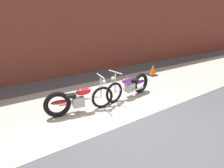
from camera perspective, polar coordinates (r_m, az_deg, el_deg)
name	(u,v)px	position (r m, az deg, el deg)	size (l,w,h in m)	color
ground_plane	(129,123)	(4.78, 5.51, -12.20)	(80.00, 80.00, 0.00)	#47474C
sidewalk_slab	(96,100)	(6.06, -5.16, -5.04)	(36.00, 3.50, 0.01)	#9E998E
brick_building_wall	(54,16)	(8.71, -17.71, 19.66)	(36.00, 0.50, 5.35)	brown
motorcycle_red	(75,100)	(5.16, -11.48, -5.05)	(1.99, 0.67, 1.03)	black
motorcycle_purple	(132,85)	(6.25, 6.19, -0.39)	(2.00, 0.58, 1.03)	black
traffic_cone	(153,70)	(8.91, 12.73, 4.23)	(0.40, 0.40, 0.55)	orange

